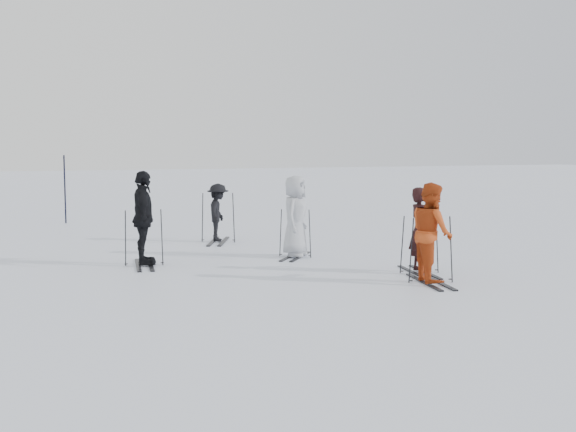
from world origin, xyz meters
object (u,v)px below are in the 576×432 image
at_px(skier_near_dark, 420,231).
at_px(skier_red, 432,234).
at_px(skier_grey, 295,217).
at_px(piste_marker, 65,189).
at_px(skier_uphill_far, 218,213).
at_px(skier_uphill_left, 143,219).

bearing_deg(skier_near_dark, skier_red, 170.19).
distance_m(skier_near_dark, skier_grey, 3.23).
bearing_deg(piste_marker, skier_near_dark, -63.65).
height_order(skier_grey, skier_uphill_far, skier_grey).
height_order(skier_uphill_left, skier_uphill_far, skier_uphill_left).
height_order(skier_near_dark, skier_uphill_left, skier_uphill_left).
bearing_deg(skier_grey, piste_marker, 62.83).
relative_size(skier_red, skier_uphill_far, 1.22).
bearing_deg(skier_near_dark, piste_marker, 35.89).
xyz_separation_m(skier_near_dark, skier_uphill_left, (-5.04, 2.86, 0.15)).
distance_m(skier_grey, skier_uphill_left, 3.46).
relative_size(skier_grey, piste_marker, 0.83).
bearing_deg(skier_red, piste_marker, 33.82).
relative_size(skier_grey, skier_uphill_left, 0.92).
xyz_separation_m(skier_uphill_far, piste_marker, (-3.47, 6.23, 0.36)).
bearing_deg(skier_uphill_left, skier_near_dark, -112.30).
bearing_deg(skier_uphill_left, skier_red, -121.92).
height_order(skier_near_dark, piste_marker, piste_marker).
distance_m(skier_near_dark, skier_red, 1.03).
height_order(skier_red, skier_grey, skier_red).
bearing_deg(skier_red, skier_uphill_far, 28.23).
relative_size(skier_near_dark, skier_grey, 0.92).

